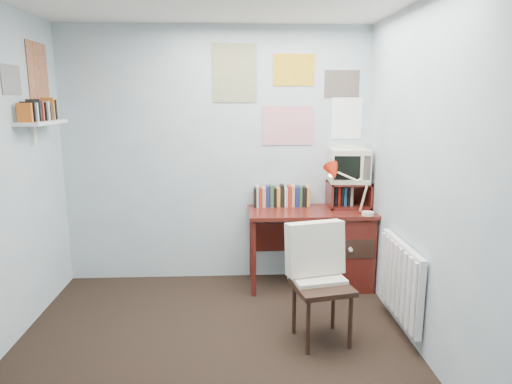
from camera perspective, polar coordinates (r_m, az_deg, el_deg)
ground at (r=3.29m, az=-5.63°, el=-21.86°), size 3.50×3.50×0.00m
back_wall at (r=4.53m, az=-4.90°, el=4.45°), size 3.00×0.02×2.50m
right_wall at (r=3.10m, az=22.73°, el=0.25°), size 0.02×3.50×2.50m
desk at (r=4.56m, az=10.14°, el=-6.53°), size 1.20×0.55×0.76m
desk_chair at (r=3.50m, az=8.27°, el=-11.69°), size 0.52×0.50×0.87m
desk_lamp at (r=4.27m, az=13.94°, el=-0.11°), size 0.36×0.33×0.42m
tv_riser at (r=4.57m, az=11.49°, el=-0.32°), size 0.40×0.30×0.25m
crt_tv at (r=4.54m, az=11.50°, el=3.46°), size 0.39×0.37×0.35m
book_row at (r=4.53m, az=3.52°, el=-0.41°), size 0.60×0.14×0.22m
radiator at (r=3.80m, az=17.61°, el=-10.44°), size 0.09×0.80×0.60m
wall_shelf at (r=4.15m, az=-25.20°, el=7.87°), size 0.20×0.62×0.24m
posters_back at (r=4.52m, az=4.07°, el=12.07°), size 1.20×0.01×0.90m
posters_left at (r=4.19m, az=-26.88°, el=12.97°), size 0.01×0.70×0.60m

